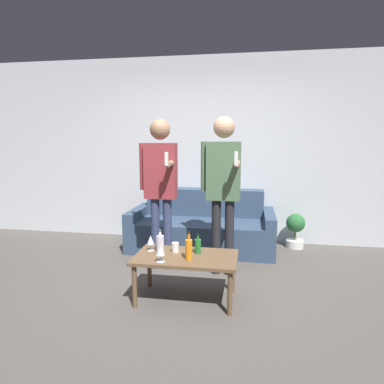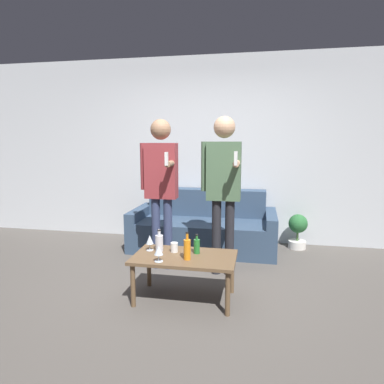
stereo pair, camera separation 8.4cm
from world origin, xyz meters
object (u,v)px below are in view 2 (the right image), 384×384
Objects in this scene: person_standing_left at (161,179)px; person_standing_right at (223,180)px; coffee_table at (185,261)px; bottle_orange at (159,242)px; couch at (204,228)px.

person_standing_left is 0.72m from person_standing_right.
coffee_table is 0.32m from bottle_orange.
person_standing_left is (-0.36, -0.86, 0.77)m from couch.
coffee_table is 4.46× the size of bottle_orange.
coffee_table is 1.02m from person_standing_right.
coffee_table is at bearing -87.35° from couch.
person_standing_right is at bearing -3.49° from person_standing_left.
coffee_table is at bearing -59.49° from person_standing_left.
bottle_orange is 0.99m from person_standing_right.
person_standing_right is (0.55, 0.61, 0.55)m from bottle_orange.
couch is 1.21m from person_standing_left.
person_standing_right is (0.72, -0.04, 0.01)m from person_standing_left.
bottle_orange is (-0.20, -1.51, 0.23)m from couch.
person_standing_right reaches higher than person_standing_left.
couch is 1.61m from coffee_table.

